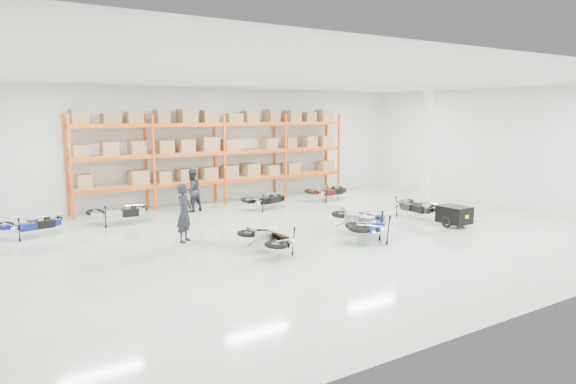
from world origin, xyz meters
TOP-DOWN VIEW (x-y plane):
  - room at (0.00, 0.00)m, footprint 18.00×18.00m
  - pallet_rack at (-0.00, 6.45)m, footprint 11.28×0.98m
  - structural_column at (5.20, 0.50)m, footprint 0.25×0.25m
  - moto_blue_centre at (0.95, -1.38)m, footprint 2.02×1.98m
  - moto_silver_left at (0.86, -0.92)m, footprint 1.67×2.17m
  - moto_black_far_left at (-2.26, -1.15)m, footprint 0.85×1.68m
  - moto_touring_right at (4.29, 0.06)m, footprint 0.96×1.74m
  - trailer at (4.29, -1.54)m, footprint 0.81×1.54m
  - moto_back_a at (-7.07, 4.09)m, footprint 1.69×1.03m
  - moto_back_b at (-4.51, 4.51)m, footprint 1.72×0.97m
  - moto_back_c at (0.75, 4.20)m, footprint 1.65×0.97m
  - moto_back_d at (3.86, 4.48)m, footprint 1.74×0.97m
  - person_left at (-3.56, 1.18)m, footprint 0.70×0.70m
  - person_back at (-1.69, 5.25)m, footprint 0.88×0.76m

SIDE VIEW (x-z plane):
  - trailer at x=4.29m, z-range 0.05..0.70m
  - moto_back_c at x=0.75m, z-range -0.03..0.98m
  - moto_back_a at x=-7.07m, z-range -0.03..1.00m
  - moto_back_b at x=-4.51m, z-range -0.03..1.04m
  - moto_black_far_left at x=-2.26m, z-range -0.03..1.05m
  - moto_back_d at x=3.86m, z-range -0.03..1.06m
  - moto_touring_right at x=4.29m, z-range -0.03..1.06m
  - moto_blue_centre at x=0.95m, z-range -0.03..1.19m
  - moto_silver_left at x=0.86m, z-range -0.04..1.22m
  - person_back at x=-1.69m, z-range 0.00..1.55m
  - person_left at x=-3.56m, z-range 0.00..1.63m
  - room at x=0.00m, z-range -6.75..11.25m
  - structural_column at x=5.20m, z-range 0.00..4.50m
  - pallet_rack at x=0.00m, z-range 0.45..4.07m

